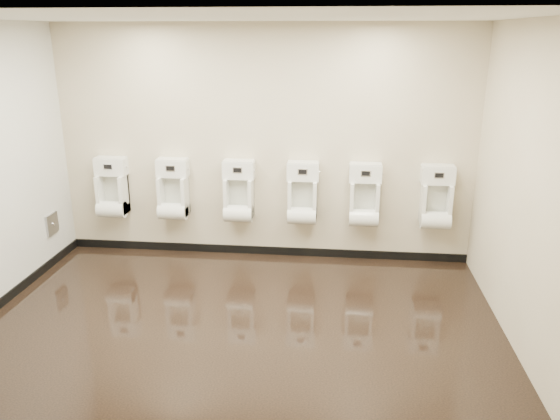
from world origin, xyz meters
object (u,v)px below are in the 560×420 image
Objects in this scene: urinal_0 at (112,192)px; urinal_2 at (239,196)px; urinal_1 at (173,194)px; urinal_4 at (364,200)px; urinal_3 at (303,198)px; access_panel at (52,224)px; urinal_5 at (436,202)px.

urinal_0 is 1.00× the size of urinal_2.
urinal_1 and urinal_4 have the same top height.
urinal_0 is at bearing 180.00° from urinal_1.
urinal_3 is 1.00× the size of urinal_4.
urinal_2 is at bearing 10.84° from access_panel.
urinal_4 is 1.00× the size of urinal_5.
urinal_5 is (3.15, 0.00, 0.00)m from urinal_1.
access_panel is 0.34× the size of urinal_3.
urinal_3 is (1.59, 0.00, 0.00)m from urinal_1.
urinal_0 is 3.93m from urinal_5.
urinal_4 is at bearing 0.00° from urinal_2.
urinal_2 and urinal_4 have the same top height.
urinal_2 is 1.00× the size of urinal_5.
urinal_2 is at bearing 180.00° from urinal_4.
urinal_4 is at bearing 180.00° from urinal_5.
access_panel is 1.48m from urinal_1.
urinal_5 is (1.56, 0.00, 0.00)m from urinal_3.
access_panel is 0.34× the size of urinal_5.
urinal_5 is at bearing 0.00° from urinal_4.
urinal_0 and urinal_4 have the same top height.
urinal_0 reaches higher than access_panel.
urinal_1 is 1.59m from urinal_3.
urinal_2 is at bearing 0.00° from urinal_0.
access_panel is 0.79m from urinal_0.
urinal_3 is 1.00× the size of urinal_5.
urinal_1 is at bearing 180.00° from urinal_5.
urinal_2 is 2.33m from urinal_5.
urinal_1 is at bearing 16.94° from access_panel.
urinal_2 is (1.59, 0.00, 0.00)m from urinal_0.
urinal_3 is at bearing 8.06° from access_panel.
urinal_2 reaches higher than access_panel.
urinal_1 is 3.15m from urinal_5.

